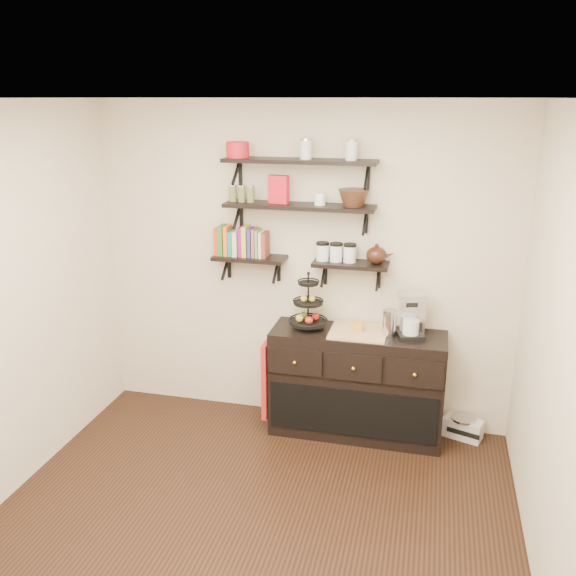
{
  "coord_description": "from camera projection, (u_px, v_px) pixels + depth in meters",
  "views": [
    {
      "loc": [
        1.04,
        -3.04,
        2.71
      ],
      "look_at": [
        0.02,
        1.15,
        1.35
      ],
      "focal_mm": 38.0,
      "sensor_mm": 36.0,
      "label": 1
    }
  ],
  "objects": [
    {
      "name": "ceiling",
      "position": [
        230.0,
        98.0,
        3.05
      ],
      "size": [
        3.5,
        3.5,
        0.02
      ],
      "primitive_type": "cube",
      "color": "white",
      "rests_on": "back_wall"
    },
    {
      "name": "walnut_bowl",
      "position": [
        354.0,
        198.0,
        4.67
      ],
      "size": [
        0.24,
        0.24,
        0.13
      ],
      "primitive_type": null,
      "color": "black",
      "rests_on": "shelf_mid"
    },
    {
      "name": "glass_canisters",
      "position": [
        336.0,
        253.0,
        4.85
      ],
      "size": [
        0.32,
        0.1,
        0.13
      ],
      "color": "silver",
      "rests_on": "shelf_low_right"
    },
    {
      "name": "fruit_stand",
      "position": [
        308.0,
        310.0,
        4.93
      ],
      "size": [
        0.31,
        0.31,
        0.46
      ],
      "rotation": [
        0.0,
        0.0,
        0.15
      ],
      "color": "black",
      "rests_on": "sideboard"
    },
    {
      "name": "ramekins",
      "position": [
        320.0,
        199.0,
        4.74
      ],
      "size": [
        0.09,
        0.09,
        0.1
      ],
      "primitive_type": "cylinder",
      "color": "white",
      "rests_on": "shelf_mid"
    },
    {
      "name": "thermal_carafe",
      "position": [
        389.0,
        323.0,
        4.78
      ],
      "size": [
        0.11,
        0.11,
        0.22
      ],
      "primitive_type": "cylinder",
      "color": "silver",
      "rests_on": "sideboard"
    },
    {
      "name": "shelf_mid",
      "position": [
        299.0,
        206.0,
        4.8
      ],
      "size": [
        1.2,
        0.27,
        0.23
      ],
      "color": "black",
      "rests_on": "back_wall"
    },
    {
      "name": "red_pot",
      "position": [
        238.0,
        150.0,
        4.78
      ],
      "size": [
        0.18,
        0.18,
        0.12
      ],
      "primitive_type": "cylinder",
      "color": "red",
      "rests_on": "shelf_top"
    },
    {
      "name": "candle",
      "position": [
        357.0,
        326.0,
        4.87
      ],
      "size": [
        0.08,
        0.08,
        0.08
      ],
      "primitive_type": "cube",
      "color": "#B6842A",
      "rests_on": "sideboard"
    },
    {
      "name": "shelf_top",
      "position": [
        300.0,
        161.0,
        4.69
      ],
      "size": [
        1.2,
        0.27,
        0.23
      ],
      "color": "black",
      "rests_on": "back_wall"
    },
    {
      "name": "shelf_low_right",
      "position": [
        351.0,
        265.0,
        4.85
      ],
      "size": [
        0.6,
        0.25,
        0.23
      ],
      "color": "black",
      "rests_on": "back_wall"
    },
    {
      "name": "shelf_low_left",
      "position": [
        250.0,
        258.0,
        5.04
      ],
      "size": [
        0.6,
        0.25,
        0.23
      ],
      "color": "black",
      "rests_on": "back_wall"
    },
    {
      "name": "back_wall",
      "position": [
        302.0,
        267.0,
        5.08
      ],
      "size": [
        3.5,
        0.02,
        2.7
      ],
      "primitive_type": "cube",
      "color": "beige",
      "rests_on": "ground"
    },
    {
      "name": "right_wall",
      "position": [
        567.0,
        379.0,
        3.06
      ],
      "size": [
        0.02,
        3.5,
        2.7
      ],
      "primitive_type": "cube",
      "color": "beige",
      "rests_on": "ground"
    },
    {
      "name": "coffee_maker",
      "position": [
        412.0,
        315.0,
        4.76
      ],
      "size": [
        0.24,
        0.24,
        0.37
      ],
      "rotation": [
        0.0,
        0.0,
        0.29
      ],
      "color": "black",
      "rests_on": "sideboard"
    },
    {
      "name": "cookbooks",
      "position": [
        243.0,
        242.0,
        5.01
      ],
      "size": [
        0.43,
        0.15,
        0.26
      ],
      "color": "red",
      "rests_on": "shelf_low_left"
    },
    {
      "name": "radio",
      "position": [
        463.0,
        427.0,
        5.05
      ],
      "size": [
        0.34,
        0.26,
        0.19
      ],
      "rotation": [
        0.0,
        0.0,
        -0.33
      ],
      "color": "silver",
      "rests_on": "floor"
    },
    {
      "name": "sideboard",
      "position": [
        356.0,
        383.0,
        5.02
      ],
      "size": [
        1.4,
        0.5,
        0.92
      ],
      "color": "black",
      "rests_on": "floor"
    },
    {
      "name": "teapot",
      "position": [
        376.0,
        254.0,
        4.78
      ],
      "size": [
        0.23,
        0.18,
        0.16
      ],
      "primitive_type": null,
      "rotation": [
        0.0,
        0.0,
        0.08
      ],
      "color": "black",
      "rests_on": "shelf_low_right"
    },
    {
      "name": "recipe_box",
      "position": [
        279.0,
        189.0,
        4.8
      ],
      "size": [
        0.17,
        0.09,
        0.22
      ],
      "primitive_type": "cube",
      "rotation": [
        0.0,
        0.0,
        -0.18
      ],
      "color": "red",
      "rests_on": "shelf_mid"
    },
    {
      "name": "apron",
      "position": [
        268.0,
        377.0,
        5.08
      ],
      "size": [
        0.04,
        0.28,
        0.66
      ],
      "primitive_type": "cube",
      "color": "#A32211",
      "rests_on": "sideboard"
    },
    {
      "name": "floor",
      "position": [
        242.0,
        543.0,
        3.86
      ],
      "size": [
        3.5,
        3.5,
        0.0
      ],
      "primitive_type": "plane",
      "color": "black",
      "rests_on": "ground"
    }
  ]
}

